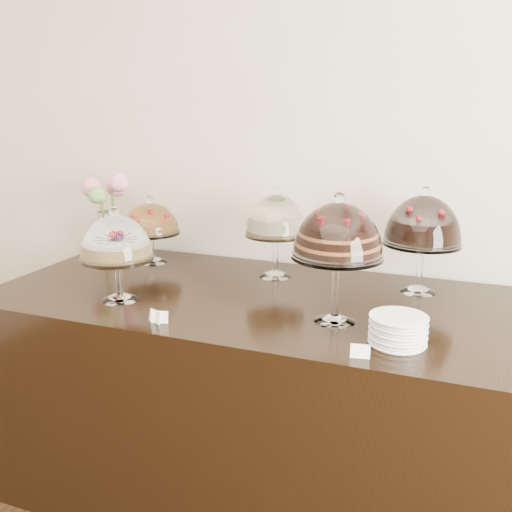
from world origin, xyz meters
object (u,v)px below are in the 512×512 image
(display_counter, at_px, (260,396))
(cake_stand_fruit_tart, at_px, (150,221))
(plate_stack, at_px, (398,330))
(cake_stand_choco_layer, at_px, (338,235))
(cake_stand_dark_choco, at_px, (423,224))
(cake_stand_cheesecake, at_px, (276,219))
(flower_vase, at_px, (107,207))
(cake_stand_sugar_sponge, at_px, (116,242))

(display_counter, bearing_deg, cake_stand_fruit_tart, 157.35)
(display_counter, xyz_separation_m, plate_stack, (0.58, -0.28, 0.50))
(display_counter, relative_size, cake_stand_fruit_tart, 6.72)
(cake_stand_choco_layer, distance_m, cake_stand_dark_choco, 0.51)
(cake_stand_choco_layer, xyz_separation_m, cake_stand_cheesecake, (-0.38, 0.44, -0.06))
(cake_stand_fruit_tart, distance_m, flower_vase, 0.30)
(cake_stand_choco_layer, bearing_deg, display_counter, 154.81)
(display_counter, bearing_deg, cake_stand_choco_layer, -25.19)
(display_counter, distance_m, cake_stand_fruit_tart, 0.98)
(cake_stand_sugar_sponge, xyz_separation_m, flower_vase, (-0.46, 0.59, 0.01))
(plate_stack, bearing_deg, cake_stand_fruit_tart, 155.83)
(cake_stand_choco_layer, distance_m, plate_stack, 0.38)
(cake_stand_choco_layer, bearing_deg, plate_stack, -26.88)
(cake_stand_dark_choco, relative_size, plate_stack, 2.39)
(cake_stand_dark_choco, distance_m, flower_vase, 1.56)
(flower_vase, xyz_separation_m, plate_stack, (1.55, -0.63, -0.19))
(flower_vase, bearing_deg, plate_stack, -22.22)
(cake_stand_sugar_sponge, relative_size, cake_stand_dark_choco, 0.86)
(cake_stand_dark_choco, distance_m, plate_stack, 0.62)
(cake_stand_fruit_tart, bearing_deg, cake_stand_sugar_sponge, -72.31)
(cake_stand_sugar_sponge, height_order, cake_stand_dark_choco, cake_stand_dark_choco)
(cake_stand_fruit_tart, bearing_deg, flower_vase, 166.72)
(display_counter, relative_size, cake_stand_dark_choco, 5.03)
(cake_stand_dark_choco, bearing_deg, flower_vase, 177.64)
(flower_vase, bearing_deg, display_counter, -19.91)
(display_counter, xyz_separation_m, cake_stand_dark_choco, (0.59, 0.29, 0.73))
(cake_stand_dark_choco, xyz_separation_m, plate_stack, (-0.01, -0.57, -0.24))
(cake_stand_cheesecake, relative_size, cake_stand_fruit_tart, 1.25)
(cake_stand_sugar_sponge, distance_m, flower_vase, 0.75)
(cake_stand_choco_layer, relative_size, flower_vase, 1.11)
(cake_stand_dark_choco, height_order, cake_stand_fruit_tart, cake_stand_dark_choco)
(cake_stand_fruit_tart, bearing_deg, cake_stand_choco_layer, -23.52)
(display_counter, bearing_deg, cake_stand_sugar_sponge, -154.36)
(flower_vase, distance_m, plate_stack, 1.68)
(cake_stand_sugar_sponge, bearing_deg, cake_stand_dark_choco, 25.76)
(cake_stand_sugar_sponge, relative_size, cake_stand_choco_layer, 0.81)
(plate_stack, bearing_deg, cake_stand_sugar_sponge, 177.93)
(cake_stand_sugar_sponge, distance_m, cake_stand_cheesecake, 0.70)
(cake_stand_choco_layer, bearing_deg, cake_stand_sugar_sponge, -174.61)
(display_counter, xyz_separation_m, cake_stand_fruit_tart, (-0.67, 0.28, 0.65))
(cake_stand_sugar_sponge, bearing_deg, cake_stand_fruit_tart, 107.69)
(cake_stand_choco_layer, distance_m, flower_vase, 1.41)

